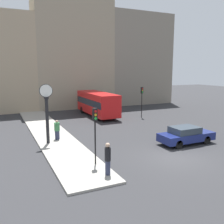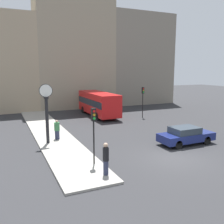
# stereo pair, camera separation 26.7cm
# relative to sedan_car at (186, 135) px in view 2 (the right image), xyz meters

# --- Properties ---
(ground_plane) EXTENTS (120.00, 120.00, 0.00)m
(ground_plane) POSITION_rel_sedan_car_xyz_m (-2.83, -2.18, -0.70)
(ground_plane) COLOR #2D2D30
(sidewalk_corner) EXTENTS (3.06, 24.23, 0.13)m
(sidewalk_corner) POSITION_rel_sedan_car_xyz_m (-9.05, 7.94, -0.64)
(sidewalk_corner) COLOR #A39E93
(sidewalk_corner) RESTS_ON ground_plane
(building_row) EXTENTS (34.22, 5.00, 18.86)m
(building_row) POSITION_rel_sedan_car_xyz_m (-2.39, 22.39, 7.26)
(building_row) COLOR tan
(building_row) RESTS_ON ground_plane
(sedan_car) EXTENTS (4.43, 1.76, 1.38)m
(sedan_car) POSITION_rel_sedan_car_xyz_m (0.00, 0.00, 0.00)
(sedan_car) COLOR navy
(sedan_car) RESTS_ON ground_plane
(bus_distant) EXTENTS (2.47, 8.52, 2.91)m
(bus_distant) POSITION_rel_sedan_car_xyz_m (-1.88, 13.97, 0.96)
(bus_distant) COLOR red
(bus_distant) RESTS_ON ground_plane
(traffic_light_near) EXTENTS (0.26, 0.24, 3.41)m
(traffic_light_near) POSITION_rel_sedan_car_xyz_m (-8.06, -1.25, 1.89)
(traffic_light_near) COLOR black
(traffic_light_near) RESTS_ON sidewalk_corner
(traffic_light_far) EXTENTS (0.26, 0.24, 3.67)m
(traffic_light_far) POSITION_rel_sedan_car_xyz_m (2.63, 10.79, 1.93)
(traffic_light_far) COLOR black
(traffic_light_far) RESTS_ON ground_plane
(street_clock) EXTENTS (1.00, 0.31, 4.56)m
(street_clock) POSITION_rel_sedan_car_xyz_m (-9.82, 4.31, 1.92)
(street_clock) COLOR black
(street_clock) RESTS_ON sidewalk_corner
(pedestrian_green_hoodie) EXTENTS (0.44, 0.44, 1.59)m
(pedestrian_green_hoodie) POSITION_rel_sedan_car_xyz_m (-8.93, 5.10, 0.21)
(pedestrian_green_hoodie) COLOR #2D334C
(pedestrian_green_hoodie) RESTS_ON sidewalk_corner
(pedestrian_black_jacket) EXTENTS (0.33, 0.33, 1.79)m
(pedestrian_black_jacket) POSITION_rel_sedan_car_xyz_m (-8.03, -2.99, 0.34)
(pedestrian_black_jacket) COLOR #2D334C
(pedestrian_black_jacket) RESTS_ON sidewalk_corner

